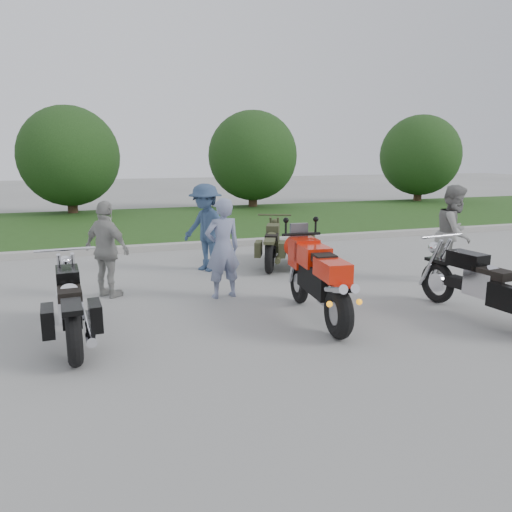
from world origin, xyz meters
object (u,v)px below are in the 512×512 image
object	(u,v)px
cruiser_right	(489,288)
person_denim	(206,228)
cruiser_sidecar	(290,248)
sportbike_red	(319,277)
person_stripe	(223,248)
cruiser_left	(71,309)
person_grey	(454,234)
person_back	(107,250)

from	to	relation	value
cruiser_right	person_denim	xyz separation A→B (m)	(-3.13, 4.25, 0.41)
cruiser_right	cruiser_sidecar	world-z (taller)	cruiser_right
sportbike_red	person_stripe	world-z (taller)	person_stripe
person_stripe	person_denim	xyz separation A→B (m)	(0.16, 1.95, 0.05)
cruiser_sidecar	person_denim	distance (m)	1.81
sportbike_red	cruiser_left	size ratio (longest dim) A/B	0.99
person_stripe	person_grey	bearing A→B (deg)	168.39
person_stripe	cruiser_left	bearing A→B (deg)	23.22
sportbike_red	person_stripe	distance (m)	1.84
cruiser_sidecar	person_denim	bearing A→B (deg)	-163.14
person_stripe	person_back	size ratio (longest dim) A/B	1.03
person_stripe	person_back	world-z (taller)	person_stripe
cruiser_left	person_back	xyz separation A→B (m)	(0.51, 2.01, 0.35)
cruiser_sidecar	person_grey	size ratio (longest dim) A/B	1.14
sportbike_red	person_denim	world-z (taller)	person_denim
cruiser_left	person_denim	xyz separation A→B (m)	(2.46, 3.35, 0.42)
person_denim	cruiser_right	bearing A→B (deg)	3.95
cruiser_right	person_back	distance (m)	5.86
cruiser_right	person_denim	bearing A→B (deg)	118.85
person_grey	person_denim	world-z (taller)	person_grey
cruiser_sidecar	person_back	distance (m)	3.88
cruiser_left	cruiser_right	world-z (taller)	cruiser_right
cruiser_left	person_grey	distance (m)	6.73
cruiser_right	cruiser_sidecar	bearing A→B (deg)	101.56
cruiser_left	person_back	distance (m)	2.10
cruiser_left	person_denim	distance (m)	4.18
person_grey	cruiser_sidecar	bearing A→B (deg)	106.86
sportbike_red	cruiser_right	xyz separation A→B (m)	(2.30, -0.76, -0.16)
sportbike_red	cruiser_sidecar	distance (m)	3.41
sportbike_red	person_stripe	size ratio (longest dim) A/B	1.38
cruiser_right	person_grey	size ratio (longest dim) A/B	1.34
cruiser_left	person_denim	world-z (taller)	person_denim
person_stripe	person_grey	xyz separation A→B (m)	(4.31, -0.28, 0.07)
cruiser_left	person_denim	size ratio (longest dim) A/B	1.31
sportbike_red	person_back	distance (m)	3.52
cruiser_sidecar	cruiser_left	bearing A→B (deg)	-119.37
cruiser_left	cruiser_sidecar	size ratio (longest dim) A/B	1.14
person_back	person_stripe	bearing A→B (deg)	-150.02
sportbike_red	person_denim	xyz separation A→B (m)	(-0.84, 3.49, 0.24)
person_denim	sportbike_red	bearing A→B (deg)	-18.97
cruiser_right	person_back	bearing A→B (deg)	142.69
cruiser_right	person_stripe	distance (m)	4.03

